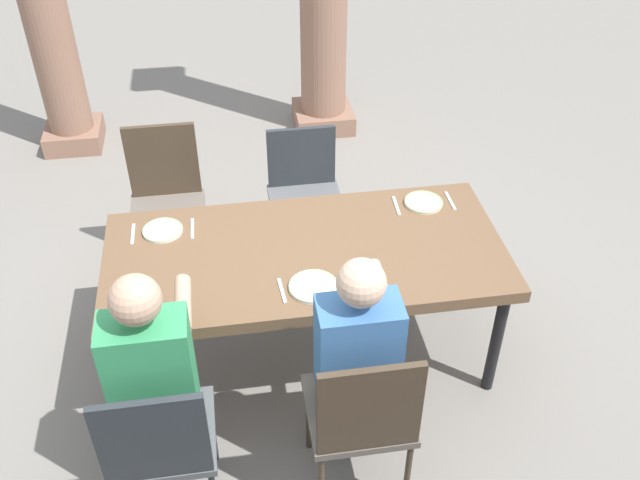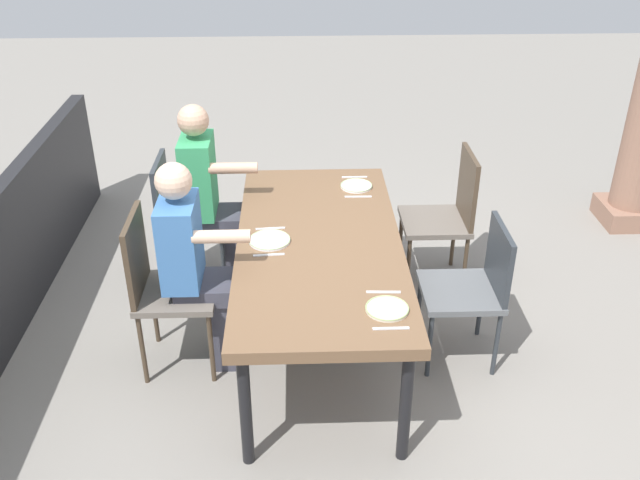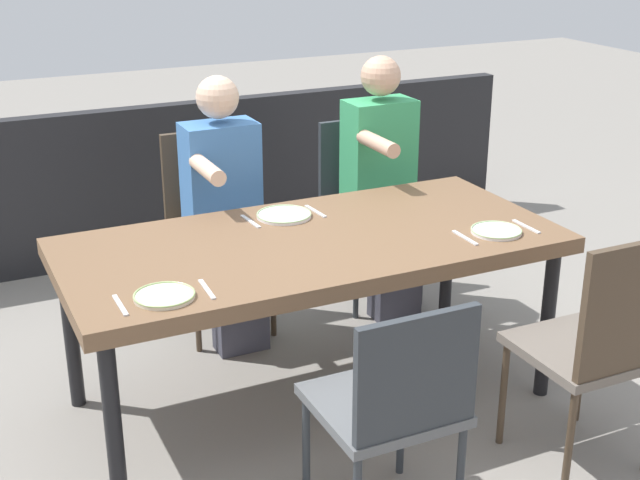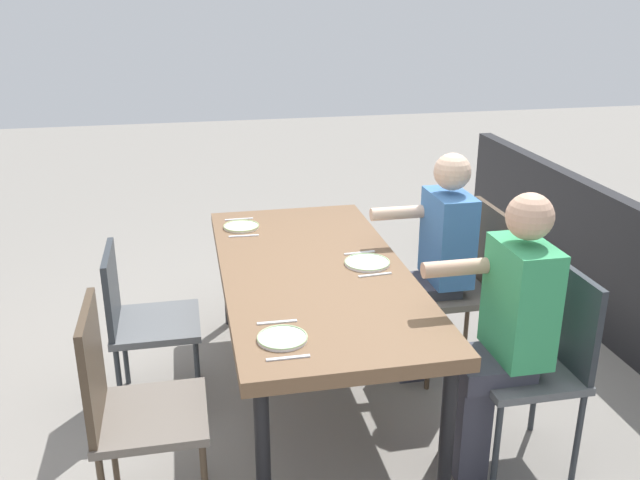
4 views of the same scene
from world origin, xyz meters
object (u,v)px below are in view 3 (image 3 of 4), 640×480
chair_west_south (365,197)px  chair_mid_north (395,401)px  diner_woman_green (384,180)px  chair_mid_south (214,217)px  diner_man_white (226,206)px  plate_2 (164,295)px  dining_table (311,252)px  plate_0 (496,231)px  plate_1 (283,215)px  chair_west_north (601,340)px

chair_west_south → chair_mid_north: bearing=64.7°
chair_west_south → diner_woman_green: 0.25m
chair_west_south → chair_mid_south: 0.83m
diner_man_white → plate_2: size_ratio=6.02×
chair_west_south → diner_man_white: bearing=13.2°
diner_man_white → dining_table: bearing=99.6°
diner_woman_green → chair_mid_south: bearing=-13.4°
chair_mid_north → plate_0: chair_mid_north is taller
plate_2 → plate_1: bearing=-139.7°
chair_mid_south → diner_man_white: size_ratio=0.76×
chair_mid_south → diner_man_white: (0.00, 0.20, 0.12)m
plate_0 → plate_1: same height
dining_table → chair_mid_north: 0.90m
dining_table → chair_west_north: (-0.72, 0.89, -0.13)m
diner_woman_green → chair_west_north: bearing=90.1°
plate_0 → plate_2: same height
dining_table → diner_woman_green: bearing=-136.1°
plate_0 → plate_1: (0.70, -0.54, -0.00)m
dining_table → chair_west_north: 1.15m
chair_west_north → plate_1: 1.38m
plate_1 → dining_table: bearing=90.5°
chair_west_south → chair_mid_north: 1.95m
dining_table → diner_woman_green: size_ratio=1.53×
chair_mid_south → plate_2: size_ratio=4.56×
chair_mid_north → chair_mid_south: bearing=-90.0°
chair_west_north → dining_table: bearing=-51.0°
plate_0 → chair_mid_north: bearing=37.0°
chair_mid_north → plate_2: bearing=-45.3°
diner_man_white → chair_mid_south: bearing=-90.9°
chair_west_north → chair_mid_north: size_ratio=1.10×
diner_man_white → plate_1: diner_man_white is taller
plate_2 → chair_mid_south: bearing=-115.7°
chair_mid_south → plate_2: 1.33m
chair_west_north → chair_west_south: 1.77m
chair_west_north → plate_2: bearing=-22.6°
plate_0 → plate_2: bearing=1.5°
plate_1 → plate_2: same height
chair_west_south → plate_2: size_ratio=4.43×
chair_mid_south → diner_woman_green: bearing=166.6°
chair_west_north → diner_woman_green: bearing=-89.9°
plate_0 → plate_1: size_ratio=0.88×
chair_mid_south → plate_0: size_ratio=4.65×
chair_mid_south → plate_0: chair_mid_south is taller
chair_mid_north → chair_mid_south: size_ratio=0.89×
chair_west_south → diner_woman_green: diner_woman_green is taller
plate_0 → plate_2: size_ratio=0.98×
chair_west_south → chair_mid_south: (0.83, -0.00, 0.01)m
chair_mid_south → chair_mid_north: bearing=90.0°
dining_table → plate_1: bearing=-89.5°
diner_man_white → plate_0: size_ratio=6.14×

